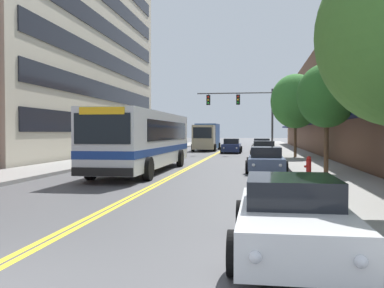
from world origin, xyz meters
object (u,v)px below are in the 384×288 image
(car_silver_parked_right_end, at_px, (262,145))
(fire_hydrant, at_px, (309,167))
(car_charcoal_parked_left_mid, at_px, (156,150))
(box_truck, at_px, (207,136))
(traffic_signal_mast, at_px, (245,108))
(street_tree_right_mid, at_px, (327,96))
(car_beige_parked_right_far, at_px, (264,150))
(street_tree_right_far, at_px, (296,101))
(car_white_parked_right_foreground, at_px, (292,217))
(car_slate_blue_parked_right_mid, at_px, (266,160))
(car_navy_moving_lead, at_px, (232,146))
(city_bus, at_px, (145,138))

(car_silver_parked_right_end, distance_m, fire_hydrant, 27.95)
(car_charcoal_parked_left_mid, xyz_separation_m, car_silver_parked_right_end, (8.65, 12.00, 0.09))
(box_truck, relative_size, traffic_signal_mast, 1.07)
(box_truck, distance_m, street_tree_right_mid, 28.40)
(car_charcoal_parked_left_mid, xyz_separation_m, traffic_signal_mast, (7.06, 5.25, 3.74))
(box_truck, bearing_deg, car_charcoal_parked_left_mid, -100.85)
(car_beige_parked_right_far, distance_m, street_tree_right_far, 4.58)
(car_white_parked_right_foreground, distance_m, car_slate_blue_parked_right_mid, 15.01)
(car_charcoal_parked_left_mid, relative_size, traffic_signal_mast, 0.69)
(car_charcoal_parked_left_mid, relative_size, street_tree_right_mid, 0.94)
(car_slate_blue_parked_right_mid, relative_size, car_beige_parked_right_far, 0.89)
(car_charcoal_parked_left_mid, height_order, street_tree_right_far, street_tree_right_far)
(box_truck, bearing_deg, car_navy_moving_lead, -58.98)
(car_white_parked_right_foreground, relative_size, street_tree_right_far, 0.71)
(car_beige_parked_right_far, bearing_deg, car_white_parked_right_foreground, -89.87)
(car_white_parked_right_foreground, xyz_separation_m, traffic_signal_mast, (-1.69, 31.83, 3.70))
(car_charcoal_parked_left_mid, height_order, box_truck, box_truck)
(car_beige_parked_right_far, bearing_deg, traffic_signal_mast, 108.03)
(car_beige_parked_right_far, distance_m, box_truck, 14.62)
(car_slate_blue_parked_right_mid, xyz_separation_m, car_silver_parked_right_end, (0.03, 23.59, 0.06))
(car_silver_parked_right_end, xyz_separation_m, fire_hydrant, (1.61, -27.91, -0.04))
(car_beige_parked_right_far, bearing_deg, car_navy_moving_lead, 110.39)
(city_bus, height_order, street_tree_right_mid, street_tree_right_mid)
(car_slate_blue_parked_right_mid, distance_m, street_tree_right_mid, 4.53)
(car_beige_parked_right_far, bearing_deg, box_truck, 114.74)
(street_tree_right_far, bearing_deg, car_charcoal_parked_left_mid, 174.18)
(city_bus, bearing_deg, car_charcoal_parked_left_mid, 101.01)
(car_charcoal_parked_left_mid, xyz_separation_m, car_beige_parked_right_far, (8.69, 0.24, 0.09))
(car_white_parked_right_foreground, bearing_deg, car_slate_blue_parked_right_mid, 90.50)
(car_charcoal_parked_left_mid, distance_m, car_slate_blue_parked_right_mid, 14.44)
(car_slate_blue_parked_right_mid, relative_size, car_silver_parked_right_end, 0.91)
(city_bus, relative_size, traffic_signal_mast, 1.77)
(car_white_parked_right_foreground, height_order, car_slate_blue_parked_right_mid, car_slate_blue_parked_right_mid)
(car_silver_parked_right_end, xyz_separation_m, box_truck, (-6.06, 1.49, 0.93))
(city_bus, xyz_separation_m, car_white_parked_right_foreground, (6.34, -14.21, -1.12))
(box_truck, height_order, traffic_signal_mast, traffic_signal_mast)
(car_silver_parked_right_end, height_order, box_truck, box_truck)
(city_bus, distance_m, street_tree_right_far, 14.40)
(car_charcoal_parked_left_mid, height_order, fire_hydrant, car_charcoal_parked_left_mid)
(city_bus, bearing_deg, car_slate_blue_parked_right_mid, 7.29)
(car_silver_parked_right_end, height_order, traffic_signal_mast, traffic_signal_mast)
(street_tree_right_far, xyz_separation_m, fire_hydrant, (-0.73, -14.78, -3.75))
(city_bus, height_order, street_tree_right_far, street_tree_right_far)
(city_bus, height_order, fire_hydrant, city_bus)
(city_bus, height_order, car_charcoal_parked_left_mid, city_bus)
(car_navy_moving_lead, xyz_separation_m, traffic_signal_mast, (1.39, -3.11, 3.63))
(car_white_parked_right_foreground, distance_m, traffic_signal_mast, 32.09)
(car_silver_parked_right_end, relative_size, street_tree_right_mid, 0.96)
(street_tree_right_far, bearing_deg, fire_hydrant, -92.84)
(car_navy_moving_lead, relative_size, fire_hydrant, 5.44)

